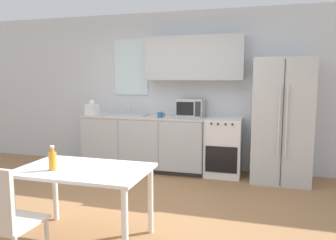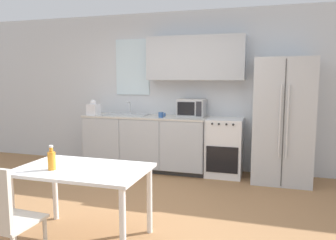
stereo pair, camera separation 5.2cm
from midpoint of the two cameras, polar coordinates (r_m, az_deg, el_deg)
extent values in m
plane|color=#9E7047|center=(3.98, -7.10, -15.98)|extent=(12.00, 12.00, 0.00)
cube|color=silver|center=(5.76, 1.37, 5.09)|extent=(12.00, 0.06, 2.70)
cube|color=silver|center=(5.99, -6.67, 9.13)|extent=(0.63, 0.04, 0.98)
cube|color=#B2B7BC|center=(5.50, 4.32, 10.68)|extent=(1.62, 0.32, 0.72)
cube|color=#333333|center=(5.81, -4.18, -8.01)|extent=(2.11, 0.57, 0.08)
cube|color=#B2B7BC|center=(5.68, -4.33, -3.69)|extent=(2.11, 0.63, 0.82)
cube|color=#B2B7BC|center=(5.68, -12.15, -3.84)|extent=(0.68, 0.01, 0.80)
cube|color=#B2B7BC|center=(5.39, -5.51, -4.31)|extent=(0.68, 0.01, 0.80)
cube|color=#B2B7BC|center=(5.17, 1.78, -4.76)|extent=(0.68, 0.01, 0.80)
cube|color=beige|center=(5.61, -4.37, 0.58)|extent=(2.14, 0.65, 0.03)
cube|color=white|center=(5.39, 9.37, -4.65)|extent=(0.57, 0.58, 0.93)
cube|color=black|center=(5.14, 8.94, -6.83)|extent=(0.49, 0.01, 0.41)
cylinder|color=#262626|center=(5.05, 7.27, -0.65)|extent=(0.03, 0.02, 0.03)
cylinder|color=#262626|center=(5.03, 8.42, -0.69)|extent=(0.03, 0.02, 0.03)
cylinder|color=#262626|center=(5.02, 9.70, -0.74)|extent=(0.03, 0.02, 0.03)
cylinder|color=#262626|center=(5.01, 10.86, -0.78)|extent=(0.03, 0.02, 0.03)
cube|color=silver|center=(5.23, 18.86, -0.09)|extent=(0.85, 0.70, 1.87)
cube|color=#3F3F3F|center=(4.88, 19.05, -0.61)|extent=(0.01, 0.01, 1.81)
cylinder|color=silver|center=(4.85, 18.49, -0.19)|extent=(0.02, 0.02, 1.03)
cylinder|color=silver|center=(4.85, 19.67, -0.23)|extent=(0.02, 0.02, 1.03)
cube|color=#B7BABC|center=(5.74, -7.71, 0.93)|extent=(0.75, 0.39, 0.02)
cylinder|color=silver|center=(5.87, -7.12, 2.20)|extent=(0.02, 0.02, 0.21)
cylinder|color=silver|center=(5.80, -7.41, 3.09)|extent=(0.02, 0.14, 0.02)
cube|color=#B7BABC|center=(5.48, 3.66, 2.14)|extent=(0.44, 0.35, 0.30)
cube|color=black|center=(5.32, 2.68, 2.00)|extent=(0.28, 0.01, 0.21)
cube|color=#2D2D33|center=(5.28, 4.93, 1.93)|extent=(0.09, 0.01, 0.24)
cylinder|color=#335999|center=(5.35, -1.68, 0.90)|extent=(0.08, 0.08, 0.09)
torus|color=#335999|center=(5.33, -1.01, 0.92)|extent=(0.02, 0.07, 0.07)
cube|color=white|center=(5.84, -13.33, 1.76)|extent=(0.21, 0.19, 0.19)
sphere|color=white|center=(5.83, -13.37, 2.93)|extent=(0.12, 0.12, 0.11)
cube|color=white|center=(3.26, -14.91, -8.36)|extent=(1.24, 0.77, 0.03)
cylinder|color=white|center=(3.45, -25.84, -14.29)|extent=(0.06, 0.06, 0.69)
cylinder|color=white|center=(2.87, -8.06, -18.08)|extent=(0.06, 0.06, 0.69)
cylinder|color=white|center=(3.92, -19.42, -11.37)|extent=(0.06, 0.06, 0.69)
cylinder|color=white|center=(3.42, -3.51, -13.73)|extent=(0.06, 0.06, 0.69)
cube|color=beige|center=(2.98, -25.75, -15.78)|extent=(0.42, 0.42, 0.02)
cylinder|color=beige|center=(3.29, -25.59, -17.81)|extent=(0.03, 0.03, 0.43)
cylinder|color=orange|center=(3.25, -19.88, -6.77)|extent=(0.07, 0.07, 0.17)
cylinder|color=orange|center=(3.23, -19.96, -4.92)|extent=(0.03, 0.03, 0.05)
cylinder|color=white|center=(3.22, -19.99, -4.37)|extent=(0.04, 0.04, 0.02)
camera|label=1|loc=(0.03, -90.36, -0.05)|focal=35.00mm
camera|label=2|loc=(0.03, 89.64, 0.05)|focal=35.00mm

